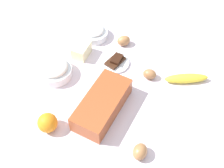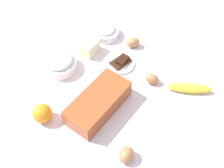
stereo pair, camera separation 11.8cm
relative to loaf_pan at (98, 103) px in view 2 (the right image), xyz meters
The scene contains 11 objects.
ground_plane 0.12m from the loaf_pan, 13.44° to the left, with size 2.40×2.40×0.02m, color silver.
loaf_pan is the anchor object (origin of this frame).
flour_bowl 0.28m from the loaf_pan, 82.97° to the left, with size 0.15×0.15×0.07m.
sugar_bowl 0.44m from the loaf_pan, 40.54° to the left, with size 0.13×0.13×0.06m.
banana 0.39m from the loaf_pan, 33.33° to the right, with size 0.19×0.04×0.04m, color yellow.
orange_fruit 0.22m from the loaf_pan, 145.92° to the left, with size 0.08×0.08×0.08m, color orange.
butter_block 0.33m from the loaf_pan, 52.70° to the left, with size 0.09×0.06×0.06m, color #F4EDB2.
egg_near_butter 0.27m from the loaf_pan, 15.76° to the right, with size 0.05×0.05×0.06m, color #9C693F.
egg_beside_bowl 0.24m from the loaf_pan, 110.19° to the right, with size 0.05×0.05×0.06m, color #A36D42.
egg_loose 0.39m from the loaf_pan, 20.11° to the left, with size 0.05×0.05×0.06m, color #A97245.
chocolate_plate 0.26m from the loaf_pan, 22.17° to the left, with size 0.13×0.13×0.03m.
Camera 2 is at (-0.53, -0.50, 0.97)m, focal length 45.34 mm.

